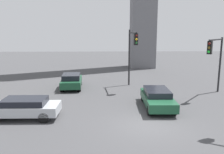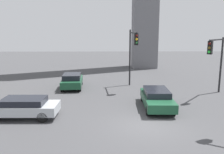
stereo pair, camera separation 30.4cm
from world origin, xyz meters
TOP-DOWN VIEW (x-y plane):
  - ground_plane at (0.00, 0.00)m, footprint 105.42×105.42m
  - traffic_light_1 at (0.04, 9.14)m, footprint 0.52×3.18m
  - traffic_light_2 at (6.47, 6.14)m, footprint 2.52×2.99m
  - car_0 at (-5.68, 9.23)m, footprint 2.07×4.14m
  - car_2 at (-7.63, 1.34)m, footprint 4.62×1.91m
  - car_4 at (1.18, 3.23)m, footprint 1.99×4.64m

SIDE VIEW (x-z plane):
  - ground_plane at x=0.00m, z-range 0.00..0.00m
  - car_2 at x=-7.63m, z-range 0.06..1.32m
  - car_4 at x=1.18m, z-range 0.05..1.34m
  - car_0 at x=-5.68m, z-range 0.03..1.43m
  - traffic_light_2 at x=6.47m, z-range 1.11..5.93m
  - traffic_light_1 at x=0.04m, z-range 1.12..6.63m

